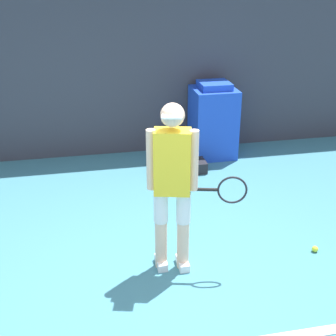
# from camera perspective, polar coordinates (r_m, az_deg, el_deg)

# --- Properties ---
(ground_plane) EXTENTS (24.00, 24.00, 0.00)m
(ground_plane) POSITION_cam_1_polar(r_m,az_deg,el_deg) (4.62, 1.00, -14.47)
(ground_plane) COLOR teal
(back_wall) EXTENTS (24.00, 0.10, 2.50)m
(back_wall) POSITION_cam_1_polar(r_m,az_deg,el_deg) (7.34, -5.10, 11.19)
(back_wall) COLOR #383842
(back_wall) RESTS_ON ground_plane
(tennis_player) EXTENTS (0.93, 0.33, 1.73)m
(tennis_player) POSITION_cam_1_polar(r_m,az_deg,el_deg) (4.41, 0.66, -1.65)
(tennis_player) COLOR beige
(tennis_player) RESTS_ON ground_plane
(tennis_ball) EXTENTS (0.07, 0.07, 0.07)m
(tennis_ball) POSITION_cam_1_polar(r_m,az_deg,el_deg) (5.34, 17.49, -9.39)
(tennis_ball) COLOR #D1E533
(tennis_ball) RESTS_ON ground_plane
(covered_chair) EXTENTS (0.66, 0.65, 1.18)m
(covered_chair) POSITION_cam_1_polar(r_m,az_deg,el_deg) (7.38, 5.50, 5.73)
(covered_chair) COLOR blue
(covered_chair) RESTS_ON ground_plane
(equipment_bag) EXTENTS (0.75, 0.32, 0.16)m
(equipment_bag) POSITION_cam_1_polar(r_m,az_deg,el_deg) (6.89, 1.53, 0.12)
(equipment_bag) COLOR black
(equipment_bag) RESTS_ON ground_plane
(water_bottle) EXTENTS (0.08, 0.08, 0.21)m
(water_bottle) POSITION_cam_1_polar(r_m,az_deg,el_deg) (7.46, 0.65, 2.23)
(water_bottle) COLOR orange
(water_bottle) RESTS_ON ground_plane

